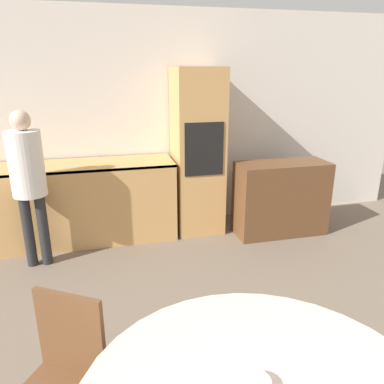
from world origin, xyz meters
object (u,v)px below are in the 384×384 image
Objects in this scene: sideboard at (281,198)px; person_standing at (28,173)px; oven_unit at (197,152)px; chair_far_left at (63,374)px.

person_standing is at bearing -177.25° from sideboard.
person_standing is (-1.82, -0.51, -0.00)m from oven_unit.
chair_far_left is (-2.33, -2.28, 0.06)m from sideboard.
oven_unit reaches higher than sideboard.
chair_far_left is 2.24m from person_standing.
sideboard is at bearing 2.75° from person_standing.
oven_unit is 1.24× the size of person_standing.
oven_unit is 2.17× the size of chair_far_left.
person_standing is (-0.43, 2.15, 0.47)m from chair_far_left.
sideboard is 0.69× the size of person_standing.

